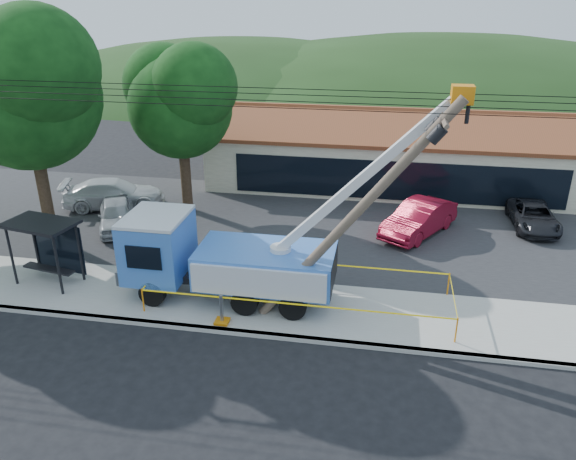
% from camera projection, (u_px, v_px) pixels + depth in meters
% --- Properties ---
extents(ground, '(120.00, 120.00, 0.00)m').
position_uv_depth(ground, '(262.00, 376.00, 17.70)').
color(ground, black).
rests_on(ground, ground).
extents(curb, '(60.00, 0.25, 0.15)m').
position_uv_depth(curb, '(275.00, 336.00, 19.56)').
color(curb, '#A8A69D').
rests_on(curb, ground).
extents(sidewalk, '(60.00, 4.00, 0.15)m').
position_uv_depth(sidewalk, '(285.00, 308.00, 21.28)').
color(sidewalk, '#A8A69D').
rests_on(sidewalk, ground).
extents(parking_lot, '(60.00, 12.00, 0.10)m').
position_uv_depth(parking_lot, '(313.00, 227.00, 28.50)').
color(parking_lot, '#28282B').
rests_on(parking_lot, ground).
extents(strip_mall, '(22.50, 8.53, 4.67)m').
position_uv_depth(strip_mall, '(396.00, 153.00, 34.33)').
color(strip_mall, '#BBB294').
rests_on(strip_mall, ground).
extents(tree_west_near, '(7.56, 6.72, 10.80)m').
position_uv_depth(tree_west_near, '(24.00, 82.00, 23.85)').
color(tree_west_near, '#332316').
rests_on(tree_west_near, ground).
extents(tree_lot, '(6.30, 5.60, 8.94)m').
position_uv_depth(tree_lot, '(180.00, 96.00, 28.08)').
color(tree_lot, '#332316').
rests_on(tree_lot, ground).
extents(hill_west, '(78.40, 56.00, 28.00)m').
position_uv_depth(hill_west, '(241.00, 85.00, 69.75)').
color(hill_west, '#1B3513').
rests_on(hill_west, ground).
extents(hill_center, '(89.60, 64.00, 32.00)m').
position_uv_depth(hill_center, '(447.00, 91.00, 65.71)').
color(hill_center, '#1B3513').
rests_on(hill_center, ground).
extents(utility_truck, '(12.18, 4.30, 8.33)m').
position_uv_depth(utility_truck, '(224.00, 256.00, 21.29)').
color(utility_truck, black).
rests_on(utility_truck, ground).
extents(leaning_pole, '(6.56, 1.92, 8.28)m').
position_uv_depth(leaning_pole, '(363.00, 206.00, 18.53)').
color(leaning_pole, brown).
rests_on(leaning_pole, ground).
extents(bus_shelter, '(3.00, 2.16, 2.64)m').
position_uv_depth(bus_shelter, '(46.00, 237.00, 22.39)').
color(bus_shelter, black).
rests_on(bus_shelter, ground).
extents(caution_tape, '(11.29, 3.31, 0.96)m').
position_uv_depth(caution_tape, '(300.00, 286.00, 21.20)').
color(caution_tape, orange).
rests_on(caution_tape, ground).
extents(car_silver, '(3.34, 4.50, 1.43)m').
position_uv_depth(car_silver, '(119.00, 230.00, 28.30)').
color(car_silver, '#A6AAAE').
rests_on(car_silver, ground).
extents(car_red, '(3.97, 5.03, 1.60)m').
position_uv_depth(car_red, '(417.00, 235.00, 27.64)').
color(car_red, maroon).
rests_on(car_red, ground).
extents(car_white, '(5.77, 3.63, 1.56)m').
position_uv_depth(car_white, '(116.00, 209.00, 30.95)').
color(car_white, silver).
rests_on(car_white, ground).
extents(car_dark, '(2.07, 4.37, 1.21)m').
position_uv_depth(car_dark, '(531.00, 229.00, 28.36)').
color(car_dark, black).
rests_on(car_dark, ground).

